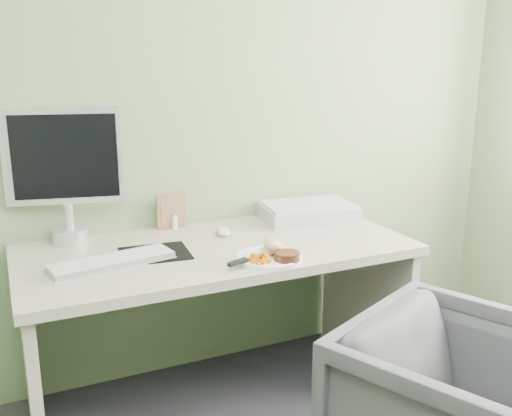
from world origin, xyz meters
name	(u,v)px	position (x,y,z in m)	size (l,w,h in m)	color
wall_back	(185,90)	(0.00, 2.00, 1.35)	(3.50, 3.50, 0.00)	gray
desk	(218,287)	(0.00, 1.62, 0.55)	(1.60, 0.75, 0.73)	#AEA892
plate	(269,258)	(0.12, 1.38, 0.74)	(0.26, 0.26, 0.01)	white
steak	(287,256)	(0.16, 1.31, 0.76)	(0.10, 0.10, 0.03)	black
potato_pile	(273,246)	(0.15, 1.41, 0.77)	(0.11, 0.08, 0.06)	tan
carrot_heap	(261,257)	(0.06, 1.33, 0.76)	(0.06, 0.05, 0.04)	orange
steak_knife	(245,260)	(0.00, 1.35, 0.76)	(0.22, 0.10, 0.02)	silver
mousepad	(155,253)	(-0.26, 1.63, 0.73)	(0.27, 0.24, 0.00)	black
keyboard	(112,261)	(-0.44, 1.57, 0.75)	(0.46, 0.14, 0.02)	white
computer_mouse	(223,231)	(0.08, 1.75, 0.75)	(0.06, 0.10, 0.04)	white
photo_frame	(171,211)	(-0.10, 1.95, 0.81)	(0.13, 0.02, 0.17)	#8B5B41
eyedrop_bottle	(175,222)	(-0.09, 1.93, 0.76)	(0.03, 0.03, 0.08)	white
scanner	(308,212)	(0.55, 1.83, 0.76)	(0.44, 0.29, 0.07)	#A3A5AA
monitor	(64,168)	(-0.55, 1.94, 1.05)	(0.47, 0.17, 0.56)	silver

